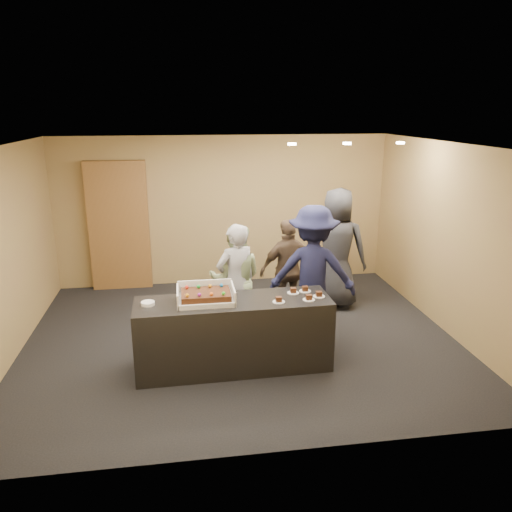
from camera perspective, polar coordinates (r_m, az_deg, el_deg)
name	(u,v)px	position (r m, az deg, el deg)	size (l,w,h in m)	color
room	(240,247)	(6.74, -1.82, 1.05)	(6.04, 6.00, 2.70)	black
serving_counter	(234,334)	(6.29, -2.57, -8.91)	(2.40, 0.70, 0.90)	black
storage_cabinet	(119,226)	(9.16, -15.40, 3.31)	(1.04, 0.15, 2.29)	brown
cake_box	(206,298)	(6.09, -5.76, -4.76)	(0.69, 0.48, 0.20)	white
sheet_cake	(206,294)	(6.05, -5.76, -4.39)	(0.59, 0.40, 0.11)	#311C0B
plate_stack	(148,303)	(6.10, -12.26, -5.32)	(0.16, 0.16, 0.04)	white
slice_a	(279,300)	(6.05, 2.62, -5.08)	(0.15, 0.15, 0.07)	white
slice_b	(293,291)	(6.35, 4.27, -4.05)	(0.15, 0.15, 0.07)	white
slice_c	(309,298)	(6.14, 6.06, -4.81)	(0.15, 0.15, 0.07)	white
slice_d	(305,290)	(6.42, 5.62, -3.85)	(0.15, 0.15, 0.07)	white
slice_e	(319,295)	(6.26, 7.21, -4.43)	(0.15, 0.15, 0.07)	white
person_server_grey	(236,281)	(6.98, -2.30, -2.93)	(0.60, 0.40, 1.65)	#A4A4A9
person_sage_man	(236,279)	(7.15, -2.33, -2.68)	(0.78, 0.60, 1.60)	#9BAF7C
person_navy_man	(313,271)	(7.07, 6.50, -1.76)	(1.22, 0.70, 1.89)	#181B3D
person_brown_extra	(288,270)	(7.64, 3.72, -1.56)	(0.92, 0.38, 1.56)	brown
person_dark_suit	(337,248)	(8.15, 9.21, 0.89)	(0.96, 0.62, 1.96)	#27282C
ceiling_spotlights	(347,143)	(7.36, 10.37, 12.54)	(1.72, 0.12, 0.03)	#FFEAC6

